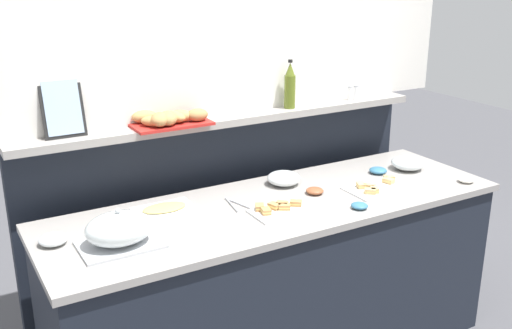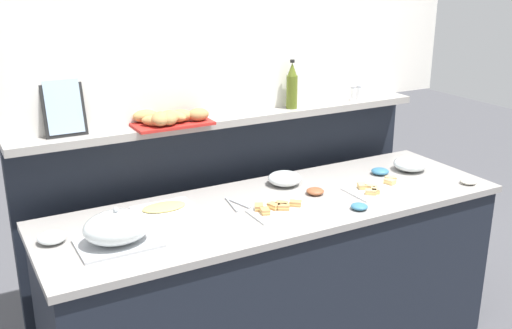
% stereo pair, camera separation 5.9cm
% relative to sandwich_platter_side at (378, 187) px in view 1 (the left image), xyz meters
% --- Properties ---
extents(ground_plane, '(12.00, 12.00, 0.00)m').
position_rel_sandwich_platter_side_xyz_m(ground_plane, '(-0.55, 0.70, -0.90)').
color(ground_plane, '#4C4C51').
extents(buffet_counter, '(2.35, 0.74, 0.89)m').
position_rel_sandwich_platter_side_xyz_m(buffet_counter, '(-0.55, 0.10, -0.45)').
color(buffet_counter, black).
rests_on(buffet_counter, ground_plane).
extents(back_ledge_unit, '(2.37, 0.22, 1.23)m').
position_rel_sandwich_platter_side_xyz_m(back_ledge_unit, '(-0.55, 0.65, -0.25)').
color(back_ledge_unit, black).
rests_on(back_ledge_unit, ground_plane).
extents(sandwich_platter_side, '(0.35, 0.22, 0.04)m').
position_rel_sandwich_platter_side_xyz_m(sandwich_platter_side, '(0.00, 0.00, 0.00)').
color(sandwich_platter_side, white).
rests_on(sandwich_platter_side, buffet_counter).
extents(sandwich_platter_front, '(0.29, 0.19, 0.04)m').
position_rel_sandwich_platter_side_xyz_m(sandwich_platter_front, '(-0.61, 0.00, 0.00)').
color(sandwich_platter_front, white).
rests_on(sandwich_platter_front, buffet_counter).
extents(cold_cuts_platter, '(0.29, 0.19, 0.02)m').
position_rel_sandwich_platter_side_xyz_m(cold_cuts_platter, '(-1.08, 0.29, -0.00)').
color(cold_cuts_platter, white).
rests_on(cold_cuts_platter, buffet_counter).
extents(serving_cloche, '(0.34, 0.24, 0.17)m').
position_rel_sandwich_platter_side_xyz_m(serving_cloche, '(-1.38, 0.03, 0.06)').
color(serving_cloche, '#B7BABF').
rests_on(serving_cloche, buffet_counter).
extents(glass_bowl_large, '(0.18, 0.18, 0.07)m').
position_rel_sandwich_platter_side_xyz_m(glass_bowl_large, '(-0.39, 0.31, 0.02)').
color(glass_bowl_large, silver).
rests_on(glass_bowl_large, buffet_counter).
extents(glass_bowl_medium, '(0.19, 0.19, 0.08)m').
position_rel_sandwich_platter_side_xyz_m(glass_bowl_medium, '(0.37, 0.17, 0.02)').
color(glass_bowl_medium, silver).
rests_on(glass_bowl_medium, buffet_counter).
extents(glass_bowl_small, '(0.12, 0.12, 0.05)m').
position_rel_sandwich_platter_side_xyz_m(glass_bowl_small, '(-1.62, 0.18, 0.01)').
color(glass_bowl_small, silver).
rests_on(glass_bowl_small, buffet_counter).
extents(condiment_bowl_red, '(0.09, 0.09, 0.03)m').
position_rel_sandwich_platter_side_xyz_m(condiment_bowl_red, '(0.49, -0.16, 0.00)').
color(condiment_bowl_red, silver).
rests_on(condiment_bowl_red, buffet_counter).
extents(condiment_bowl_dark, '(0.09, 0.09, 0.03)m').
position_rel_sandwich_platter_side_xyz_m(condiment_bowl_dark, '(-0.32, 0.11, 0.01)').
color(condiment_bowl_dark, brown).
rests_on(condiment_bowl_dark, buffet_counter).
extents(condiment_bowl_cream, '(0.08, 0.08, 0.03)m').
position_rel_sandwich_platter_side_xyz_m(condiment_bowl_cream, '(-0.25, -0.16, 0.00)').
color(condiment_bowl_cream, teal).
rests_on(condiment_bowl_cream, buffet_counter).
extents(condiment_bowl_teal, '(0.10, 0.10, 0.03)m').
position_rel_sandwich_platter_side_xyz_m(condiment_bowl_teal, '(0.17, 0.20, 0.01)').
color(condiment_bowl_teal, teal).
rests_on(condiment_bowl_teal, buffet_counter).
extents(serving_tongs, '(0.08, 0.19, 0.01)m').
position_rel_sandwich_platter_side_xyz_m(serving_tongs, '(-0.75, 0.19, -0.01)').
color(serving_tongs, '#B7BABF').
rests_on(serving_tongs, buffet_counter).
extents(olive_oil_bottle, '(0.06, 0.06, 0.28)m').
position_rel_sandwich_platter_side_xyz_m(olive_oil_bottle, '(-0.18, 0.58, 0.46)').
color(olive_oil_bottle, '#56661E').
rests_on(olive_oil_bottle, back_ledge_unit).
extents(salt_shaker, '(0.03, 0.03, 0.09)m').
position_rel_sandwich_platter_side_xyz_m(salt_shaker, '(0.25, 0.58, 0.37)').
color(salt_shaker, white).
rests_on(salt_shaker, back_ledge_unit).
extents(pepper_shaker, '(0.03, 0.03, 0.09)m').
position_rel_sandwich_platter_side_xyz_m(pepper_shaker, '(0.29, 0.58, 0.37)').
color(pepper_shaker, white).
rests_on(pepper_shaker, back_ledge_unit).
extents(bread_basket, '(0.40, 0.28, 0.08)m').
position_rel_sandwich_platter_side_xyz_m(bread_basket, '(-0.94, 0.55, 0.37)').
color(bread_basket, '#B2231E').
rests_on(bread_basket, back_ledge_unit).
extents(framed_picture, '(0.20, 0.08, 0.28)m').
position_rel_sandwich_platter_side_xyz_m(framed_picture, '(-1.44, 0.61, 0.47)').
color(framed_picture, black).
rests_on(framed_picture, back_ledge_unit).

